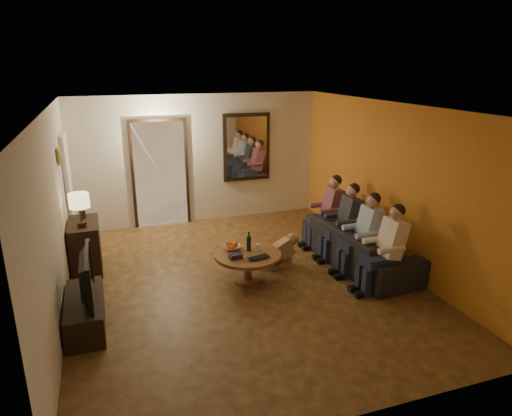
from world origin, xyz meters
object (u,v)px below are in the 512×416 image
object	(u,v)px
tv	(80,277)
wine_bottle	(249,241)
dog	(280,250)
laptop	(260,259)
person_a	(387,252)
person_c	(345,225)
person_b	(365,237)
bowl	(232,248)
sofa	(359,245)
tv_stand	(85,312)
coffee_table	(248,267)
dresser	(85,246)
table_lamp	(80,210)
person_d	(329,214)

from	to	relation	value
tv	wine_bottle	size ratio (longest dim) A/B	3.29
dog	laptop	bearing A→B (deg)	-138.11
person_a	person_c	world-z (taller)	same
person_b	bowl	distance (m)	2.06
tv	sofa	distance (m)	4.27
bowl	person_b	bearing A→B (deg)	-15.07
tv_stand	laptop	distance (m)	2.45
dog	coffee_table	size ratio (longest dim) A/B	0.56
tv	bowl	world-z (taller)	tv
dresser	bowl	size ratio (longest dim) A/B	3.46
dresser	tv_stand	distance (m)	1.79
tv_stand	table_lamp	bearing A→B (deg)	90.00
tv	person_d	xyz separation A→B (m)	(4.12, 1.43, -0.09)
bowl	wine_bottle	xyz separation A→B (m)	(0.23, -0.12, 0.12)
tv	person_a	bearing A→B (deg)	-95.09
sofa	laptop	bearing A→B (deg)	94.60
table_lamp	tv_stand	xyz separation A→B (m)	(0.00, -1.56, -0.87)
person_a	coffee_table	world-z (taller)	person_a
dog	wine_bottle	bearing A→B (deg)	-165.22
sofa	person_a	size ratio (longest dim) A/B	1.90
tv_stand	dog	xyz separation A→B (m)	(2.97, 0.87, 0.08)
person_a	dog	bearing A→B (deg)	132.90
table_lamp	coffee_table	xyz separation A→B (m)	(2.32, -1.01, -0.84)
table_lamp	tv_stand	bearing A→B (deg)	-90.00
sofa	dog	xyz separation A→B (m)	(-1.25, 0.34, -0.05)
tv	person_a	size ratio (longest dim) A/B	0.85
dresser	coffee_table	size ratio (longest dim) A/B	0.89
person_d	dog	xyz separation A→B (m)	(-1.15, -0.56, -0.32)
dresser	laptop	xyz separation A→B (m)	(2.42, -1.51, 0.06)
coffee_table	person_d	bearing A→B (deg)	26.14
tv_stand	person_b	bearing A→B (deg)	3.24
person_c	laptop	distance (m)	1.80
table_lamp	person_d	world-z (taller)	table_lamp
sofa	bowl	distance (m)	2.10
table_lamp	wine_bottle	size ratio (longest dim) A/B	1.74
dresser	bowl	xyz separation A→B (m)	(2.14, -1.01, 0.08)
dog	tv	bearing A→B (deg)	-169.30
person_a	laptop	xyz separation A→B (m)	(-1.70, 0.63, -0.14)
dog	bowl	xyz separation A→B (m)	(-0.83, -0.10, 0.20)
table_lamp	dog	size ratio (longest dim) A/B	0.96
sofa	wine_bottle	size ratio (longest dim) A/B	7.36
dresser	person_b	world-z (taller)	person_b
person_a	tv	bearing A→B (deg)	174.91
tv	person_a	world-z (taller)	person_a
table_lamp	person_a	bearing A→B (deg)	-25.01
tv_stand	bowl	bearing A→B (deg)	19.75
person_d	coffee_table	world-z (taller)	person_d
person_d	wine_bottle	bearing A→B (deg)	-155.88
person_a	person_d	xyz separation A→B (m)	(0.00, 1.80, 0.00)
sofa	person_b	bearing A→B (deg)	157.79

